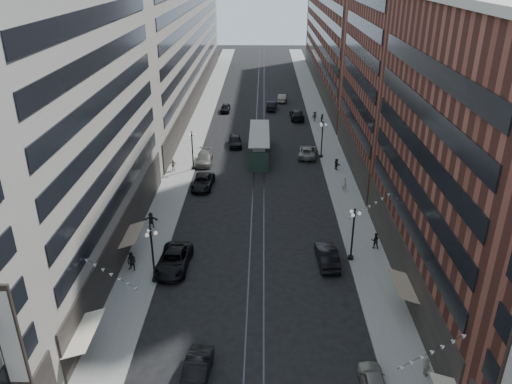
# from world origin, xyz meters

# --- Properties ---
(ground) EXTENTS (220.00, 220.00, 0.00)m
(ground) POSITION_xyz_m (0.00, 60.00, 0.00)
(ground) COLOR black
(ground) RESTS_ON ground
(sidewalk_west) EXTENTS (4.00, 180.00, 0.15)m
(sidewalk_west) POSITION_xyz_m (-11.00, 70.00, 0.07)
(sidewalk_west) COLOR gray
(sidewalk_west) RESTS_ON ground
(sidewalk_east) EXTENTS (4.00, 180.00, 0.15)m
(sidewalk_east) POSITION_xyz_m (11.00, 70.00, 0.07)
(sidewalk_east) COLOR gray
(sidewalk_east) RESTS_ON ground
(rail_west) EXTENTS (0.12, 180.00, 0.02)m
(rail_west) POSITION_xyz_m (-0.70, 70.00, 0.01)
(rail_west) COLOR #2D2D33
(rail_west) RESTS_ON ground
(rail_east) EXTENTS (0.12, 180.00, 0.02)m
(rail_east) POSITION_xyz_m (0.70, 70.00, 0.01)
(rail_east) COLOR #2D2D33
(rail_east) RESTS_ON ground
(building_west_mid) EXTENTS (8.00, 36.00, 28.00)m
(building_west_mid) POSITION_xyz_m (-17.00, 33.00, 14.00)
(building_west_mid) COLOR gray
(building_west_mid) RESTS_ON ground
(building_west_far) EXTENTS (8.00, 90.00, 26.00)m
(building_west_far) POSITION_xyz_m (-17.00, 96.00, 13.00)
(building_west_far) COLOR gray
(building_west_far) RESTS_ON ground
(building_east_mid) EXTENTS (8.00, 30.00, 24.00)m
(building_east_mid) POSITION_xyz_m (17.00, 28.00, 12.00)
(building_east_mid) COLOR brown
(building_east_mid) RESTS_ON ground
(building_east_tower) EXTENTS (8.00, 26.00, 42.00)m
(building_east_tower) POSITION_xyz_m (17.00, 56.00, 21.00)
(building_east_tower) COLOR brown
(building_east_tower) RESTS_ON ground
(building_east_far) EXTENTS (8.00, 72.00, 24.00)m
(building_east_far) POSITION_xyz_m (17.00, 105.00, 12.00)
(building_east_far) COLOR brown
(building_east_far) RESTS_ON ground
(lamppost_sw_far) EXTENTS (1.03, 1.14, 5.52)m
(lamppost_sw_far) POSITION_xyz_m (-9.20, 28.00, 3.10)
(lamppost_sw_far) COLOR black
(lamppost_sw_far) RESTS_ON sidewalk_west
(lamppost_sw_mid) EXTENTS (1.03, 1.14, 5.52)m
(lamppost_sw_mid) POSITION_xyz_m (-9.20, 55.00, 3.10)
(lamppost_sw_mid) COLOR black
(lamppost_sw_mid) RESTS_ON sidewalk_west
(lamppost_se_far) EXTENTS (1.03, 1.14, 5.52)m
(lamppost_se_far) POSITION_xyz_m (9.20, 32.00, 3.10)
(lamppost_se_far) COLOR black
(lamppost_se_far) RESTS_ON sidewalk_east
(lamppost_se_mid) EXTENTS (1.03, 1.14, 5.52)m
(lamppost_se_mid) POSITION_xyz_m (9.20, 60.00, 3.10)
(lamppost_se_mid) COLOR black
(lamppost_se_mid) RESTS_ON sidewalk_east
(streetcar) EXTENTS (2.93, 13.25, 3.66)m
(streetcar) POSITION_xyz_m (0.00, 60.72, 1.69)
(streetcar) COLOR #23382B
(streetcar) RESTS_ON ground
(car_2) EXTENTS (3.17, 6.34, 1.72)m
(car_2) POSITION_xyz_m (-7.87, 30.35, 0.86)
(car_2) COLOR black
(car_2) RESTS_ON ground
(car_4) EXTENTS (1.70, 4.18, 1.42)m
(car_4) POSITION_xyz_m (8.17, 15.62, 0.71)
(car_4) COLOR gray
(car_4) RESTS_ON ground
(car_5) EXTENTS (2.10, 4.97, 1.60)m
(car_5) POSITION_xyz_m (-3.97, 16.31, 0.80)
(car_5) COLOR black
(car_5) RESTS_ON ground
(pedestrian_2) EXTENTS (1.06, 0.82, 1.93)m
(pedestrian_2) POSITION_xyz_m (-11.68, 29.69, 1.12)
(pedestrian_2) COLOR black
(pedestrian_2) RESTS_ON sidewalk_west
(pedestrian_4) EXTENTS (0.67, 0.98, 1.54)m
(pedestrian_4) POSITION_xyz_m (12.08, 16.91, 0.92)
(pedestrian_4) COLOR #A9A08C
(pedestrian_4) RESTS_ON sidewalk_east
(car_7) EXTENTS (2.88, 5.66, 1.53)m
(car_7) POSITION_xyz_m (-7.20, 49.05, 0.77)
(car_7) COLOR black
(car_7) RESTS_ON ground
(car_8) EXTENTS (2.32, 5.49, 1.58)m
(car_8) POSITION_xyz_m (-7.91, 57.59, 0.79)
(car_8) COLOR #656259
(car_8) RESTS_ON ground
(car_9) EXTENTS (1.82, 4.39, 1.49)m
(car_9) POSITION_xyz_m (-6.80, 84.93, 0.74)
(car_9) COLOR black
(car_9) RESTS_ON ground
(car_10) EXTENTS (2.08, 5.28, 1.71)m
(car_10) POSITION_xyz_m (6.80, 31.35, 0.85)
(car_10) COLOR black
(car_10) RESTS_ON ground
(car_11) EXTENTS (3.30, 5.89, 1.55)m
(car_11) POSITION_xyz_m (7.24, 60.59, 0.78)
(car_11) COLOR slate
(car_11) RESTS_ON ground
(car_12) EXTENTS (2.59, 6.03, 1.73)m
(car_12) POSITION_xyz_m (6.80, 80.10, 0.87)
(car_12) COLOR black
(car_12) RESTS_ON ground
(car_13) EXTENTS (2.44, 5.10, 1.68)m
(car_13) POSITION_xyz_m (-3.88, 65.09, 0.84)
(car_13) COLOR black
(car_13) RESTS_ON ground
(car_14) EXTENTS (2.21, 4.92, 1.57)m
(car_14) POSITION_xyz_m (4.50, 92.76, 0.78)
(car_14) COLOR gray
(car_14) RESTS_ON ground
(pedestrian_5) EXTENTS (1.65, 0.53, 1.76)m
(pedestrian_5) POSITION_xyz_m (-11.62, 38.12, 1.03)
(pedestrian_5) COLOR black
(pedestrian_5) RESTS_ON sidewalk_west
(pedestrian_6) EXTENTS (1.00, 0.47, 1.69)m
(pedestrian_6) POSITION_xyz_m (-11.88, 54.36, 1.00)
(pedestrian_6) COLOR gray
(pedestrian_6) RESTS_ON sidewalk_west
(pedestrian_7) EXTENTS (0.87, 0.53, 1.72)m
(pedestrian_7) POSITION_xyz_m (11.96, 34.12, 1.01)
(pedestrian_7) COLOR black
(pedestrian_7) RESTS_ON sidewalk_east
(pedestrian_8) EXTENTS (0.68, 0.46, 1.82)m
(pedestrian_8) POSITION_xyz_m (10.85, 48.16, 1.06)
(pedestrian_8) COLOR #B5B096
(pedestrian_8) RESTS_ON sidewalk_east
(pedestrian_9) EXTENTS (1.20, 0.56, 1.81)m
(pedestrian_9) POSITION_xyz_m (9.90, 78.12, 1.05)
(pedestrian_9) COLOR black
(pedestrian_9) RESTS_ON sidewalk_east
(car_extra_0) EXTENTS (2.24, 5.23, 1.68)m
(car_extra_0) POSITION_xyz_m (2.24, 86.37, 0.84)
(car_extra_0) COLOR black
(car_extra_0) RESTS_ON ground
(pedestrian_extra_1) EXTENTS (1.00, 1.56, 1.63)m
(pedestrian_extra_1) POSITION_xyz_m (10.81, 55.07, 0.97)
(pedestrian_extra_1) COLOR black
(pedestrian_extra_1) RESTS_ON sidewalk_east
(pedestrian_extra_2) EXTENTS (0.58, 0.86, 1.62)m
(pedestrian_extra_2) POSITION_xyz_m (11.20, 77.33, 0.96)
(pedestrian_extra_2) COLOR black
(pedestrian_extra_2) RESTS_ON sidewalk_east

